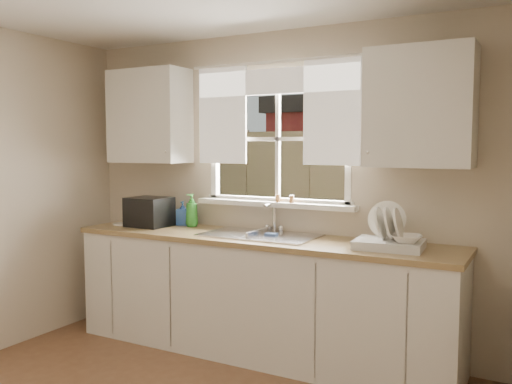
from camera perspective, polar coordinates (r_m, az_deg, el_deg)
The scene contains 19 objects.
room_walls at distance 2.69m, azimuth -17.78°, elevation -2.99°, with size 3.62×4.02×2.50m.
window at distance 4.35m, azimuth 2.21°, elevation 3.44°, with size 1.38×0.16×1.06m.
curtains at distance 4.32m, azimuth 1.92°, elevation 9.37°, with size 1.50×0.03×0.81m.
base_cabinets at distance 4.23m, azimuth 0.20°, elevation -11.04°, with size 3.00×0.62×0.87m, color silver.
countertop at distance 4.13m, azimuth 0.20°, elevation -4.96°, with size 3.04×0.65×0.04m, color olive.
upper_cabinet_left at distance 4.84m, azimuth -11.15°, elevation 7.80°, with size 0.70×0.33×0.80m, color silver.
upper_cabinet_right at distance 3.81m, azimuth 16.86°, elevation 8.51°, with size 0.70×0.33×0.80m, color silver.
wall_outlet at distance 4.06m, azimuth 13.31°, elevation -2.54°, with size 0.08×0.01×0.12m, color beige.
sill_jars at distance 4.27m, azimuth 3.04°, elevation -0.70°, with size 0.16×0.04×0.06m.
backyard at distance 10.57m, azimuth 21.45°, elevation 14.70°, with size 20.00×10.00×6.13m.
sink at distance 4.16m, azimuth 0.41°, elevation -5.60°, with size 0.88×0.52×0.40m.
dish_rack at distance 3.74m, azimuth 13.83°, elevation -4.79°, with size 0.47×0.37×0.31m.
bowl at distance 3.66m, azimuth 15.53°, elevation -4.75°, with size 0.20×0.20×0.05m, color white.
soap_bottle_a at distance 4.64m, azimuth -6.78°, elevation -1.91°, with size 0.11×0.11×0.28m, color green.
soap_bottle_b at distance 4.73m, azimuth -7.72°, elevation -2.22°, with size 0.09×0.10×0.21m, color blue.
soap_bottle_c at distance 4.82m, azimuth -9.28°, elevation -2.32°, with size 0.14×0.14×0.17m, color beige.
saucer at distance 4.88m, azimuth -13.89°, elevation -3.27°, with size 0.16×0.16×0.01m, color white.
cup at distance 4.64m, azimuth -10.72°, elevation -3.10°, with size 0.12×0.12×0.09m, color white.
black_appliance at distance 4.71m, azimuth -11.17°, elevation -2.06°, with size 0.34×0.29×0.25m, color black.
Camera 1 is at (1.93, -1.90, 1.59)m, focal length 38.00 mm.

